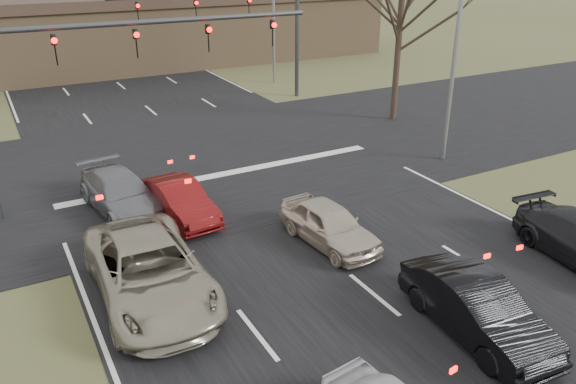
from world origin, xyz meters
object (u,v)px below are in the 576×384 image
object	(u,v)px
car_black_hatch	(477,308)
car_grey_ahead	(121,193)
car_silver_suv	(150,271)
car_silver_ahead	(329,224)
building	(121,30)
mast_arm_far	(254,15)
car_red_ahead	(180,201)
streetlight_right_near	(455,29)
mast_arm_near	(76,62)

from	to	relation	value
car_black_hatch	car_grey_ahead	world-z (taller)	car_black_hatch
car_silver_suv	car_silver_ahead	distance (m)	5.76
building	car_silver_suv	bearing A→B (deg)	-102.69
mast_arm_far	car_silver_suv	xyz separation A→B (m)	(-11.43, -17.21, -4.21)
car_silver_ahead	car_black_hatch	bearing A→B (deg)	-87.90
car_black_hatch	car_silver_suv	bearing A→B (deg)	145.63
building	car_red_ahead	size ratio (longest dim) A/B	10.78
car_silver_suv	car_black_hatch	size ratio (longest dim) A/B	1.34
building	car_grey_ahead	xyz separation A→B (m)	(-6.63, -26.42, -1.98)
car_black_hatch	streetlight_right_near	bearing A→B (deg)	56.00
streetlight_right_near	car_black_hatch	xyz separation A→B (m)	(-7.68, -9.46, -4.87)
mast_arm_far	streetlight_right_near	bearing A→B (deg)	-78.53
streetlight_right_near	car_grey_ahead	world-z (taller)	streetlight_right_near
mast_arm_far	car_silver_ahead	xyz separation A→B (m)	(-5.68, -16.96, -4.36)
car_grey_ahead	mast_arm_far	bearing A→B (deg)	39.75
building	car_silver_ahead	bearing A→B (deg)	-92.69
mast_arm_far	car_grey_ahead	distance (m)	16.31
mast_arm_near	streetlight_right_near	world-z (taller)	streetlight_right_near
mast_arm_near	building	bearing A→B (deg)	73.87
car_red_ahead	car_silver_suv	bearing A→B (deg)	-123.20
car_silver_suv	car_red_ahead	xyz separation A→B (m)	(2.25, 4.22, -0.16)
mast_arm_near	car_silver_ahead	xyz separation A→B (m)	(5.73, -6.96, -4.41)
car_grey_ahead	car_silver_suv	bearing A→B (deg)	-102.99
mast_arm_near	streetlight_right_near	bearing A→B (deg)	-12.05
car_red_ahead	streetlight_right_near	bearing A→B (deg)	-5.16
mast_arm_near	car_silver_ahead	distance (m)	10.04
building	car_red_ahead	xyz separation A→B (m)	(-5.00, -27.99, -2.02)
mast_arm_near	streetlight_right_near	xyz separation A→B (m)	(14.05, -3.00, 0.51)
car_grey_ahead	mast_arm_near	bearing A→B (deg)	106.17
streetlight_right_near	car_silver_suv	size ratio (longest dim) A/B	1.71
car_black_hatch	car_grey_ahead	distance (m)	12.46
mast_arm_near	mast_arm_far	xyz separation A→B (m)	(11.41, 10.00, -0.06)
building	mast_arm_near	distance (m)	26.14
streetlight_right_near	car_red_ahead	bearing A→B (deg)	179.96
mast_arm_near	car_black_hatch	size ratio (longest dim) A/B	2.79
building	mast_arm_near	size ratio (longest dim) A/B	3.50
car_silver_ahead	car_silver_suv	bearing A→B (deg)	177.88
car_silver_suv	car_silver_ahead	bearing A→B (deg)	4.02
car_black_hatch	car_red_ahead	distance (m)	10.34
building	streetlight_right_near	world-z (taller)	streetlight_right_near
mast_arm_near	car_red_ahead	world-z (taller)	mast_arm_near
mast_arm_near	mast_arm_far	bearing A→B (deg)	41.22
car_silver_suv	car_silver_ahead	size ratio (longest dim) A/B	1.50
building	car_silver_ahead	distance (m)	32.06
car_grey_ahead	car_silver_ahead	bearing A→B (deg)	-54.05
building	car_silver_suv	xyz separation A→B (m)	(-7.25, -32.21, -1.85)
mast_arm_near	car_grey_ahead	bearing A→B (deg)	-67.01
mast_arm_far	car_silver_suv	world-z (taller)	mast_arm_far
mast_arm_far	car_grey_ahead	xyz separation A→B (m)	(-10.81, -11.42, -4.34)
mast_arm_near	car_red_ahead	size ratio (longest dim) A/B	3.08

